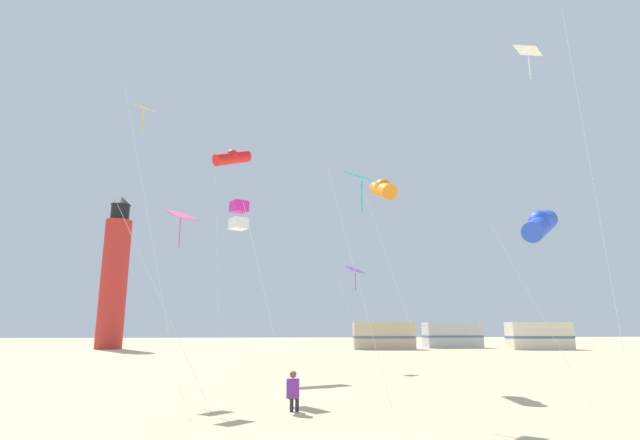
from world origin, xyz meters
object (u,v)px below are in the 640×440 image
at_px(kite_diamond_violet, 355,273).
at_px(kite_diamond_white, 534,65).
at_px(kite_diamond_cyan, 361,185).
at_px(kite_diamond_rainbow, 180,221).
at_px(kite_diamond_gold, 144,119).
at_px(rv_van_cream, 539,336).
at_px(lighthouse_distant, 114,275).
at_px(kite_tube_orange, 383,189).
at_px(kite_tube_blue, 540,225).
at_px(kite_tube_scarlet, 232,158).
at_px(kite_box_magenta, 239,215).
at_px(kite_flyer_standing, 293,391).
at_px(rv_van_silver, 452,335).
at_px(rv_van_tan, 384,336).

bearing_deg(kite_diamond_violet, kite_diamond_white, -67.53).
height_order(kite_diamond_cyan, kite_diamond_rainbow, kite_diamond_cyan).
xyz_separation_m(kite_diamond_gold, rv_van_cream, (34.05, 28.01, -10.65)).
relative_size(lighthouse_distant, rv_van_cream, 2.56).
height_order(kite_diamond_cyan, kite_tube_orange, kite_tube_orange).
bearing_deg(kite_tube_orange, kite_tube_blue, -53.19).
bearing_deg(kite_diamond_violet, kite_diamond_cyan, -98.11).
height_order(kite_tube_scarlet, rv_van_cream, kite_tube_scarlet).
xyz_separation_m(kite_box_magenta, rv_van_cream, (29.16, 31.15, -5.33)).
distance_m(kite_flyer_standing, lighthouse_distant, 45.12).
bearing_deg(kite_diamond_violet, rv_van_silver, 60.23).
bearing_deg(kite_tube_orange, kite_flyer_standing, -122.42).
xyz_separation_m(kite_flyer_standing, kite_tube_orange, (4.28, 6.74, 7.97)).
xyz_separation_m(kite_diamond_violet, lighthouse_distant, (-22.32, 27.07, 2.40)).
bearing_deg(rv_van_cream, rv_van_tan, 177.05).
distance_m(kite_diamond_white, rv_van_silver, 41.75).
xyz_separation_m(kite_flyer_standing, kite_diamond_white, (9.03, 1.42, 11.48)).
bearing_deg(kite_diamond_white, kite_diamond_cyan, -172.13).
relative_size(kite_flyer_standing, kite_tube_orange, 0.12).
relative_size(kite_flyer_standing, rv_van_cream, 0.18).
distance_m(kite_diamond_gold, kite_tube_orange, 11.81).
relative_size(kite_diamond_violet, lighthouse_distant, 0.35).
relative_size(kite_diamond_white, rv_van_tan, 1.96).
relative_size(kite_diamond_cyan, rv_van_silver, 1.12).
xyz_separation_m(kite_tube_orange, rv_van_silver, (15.11, 33.68, -7.19)).
distance_m(kite_box_magenta, kite_tube_blue, 11.16).
bearing_deg(kite_diamond_violet, kite_tube_scarlet, -178.56).
height_order(kite_diamond_gold, kite_diamond_violet, kite_diamond_gold).
bearing_deg(kite_diamond_gold, kite_diamond_violet, 27.86).
xyz_separation_m(kite_diamond_violet, rv_van_silver, (15.38, 26.88, -4.04)).
distance_m(kite_box_magenta, rv_van_cream, 43.00).
relative_size(kite_diamond_rainbow, kite_tube_orange, 0.69).
bearing_deg(kite_diamond_gold, kite_box_magenta, -32.73).
bearing_deg(lighthouse_distant, kite_diamond_rainbow, -69.40).
distance_m(kite_tube_scarlet, rv_van_cream, 39.28).
bearing_deg(kite_flyer_standing, rv_van_tan, -96.39).
relative_size(kite_tube_orange, kite_diamond_violet, 1.60).
relative_size(rv_van_tan, rv_van_silver, 1.01).
relative_size(kite_tube_scarlet, rv_van_cream, 1.97).
bearing_deg(lighthouse_distant, kite_tube_blue, -55.85).
distance_m(kite_diamond_gold, rv_van_tan, 36.26).
bearing_deg(kite_diamond_rainbow, kite_diamond_violet, 54.49).
relative_size(kite_diamond_gold, kite_tube_blue, 1.98).
distance_m(kite_diamond_rainbow, rv_van_tan, 38.34).
height_order(kite_tube_scarlet, kite_tube_blue, kite_tube_scarlet).
relative_size(kite_diamond_cyan, kite_diamond_white, 0.57).
distance_m(kite_diamond_violet, rv_van_cream, 32.26).
height_order(kite_flyer_standing, rv_van_silver, rv_van_silver).
bearing_deg(kite_flyer_standing, kite_tube_orange, -112.66).
bearing_deg(rv_van_silver, kite_diamond_violet, -122.75).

